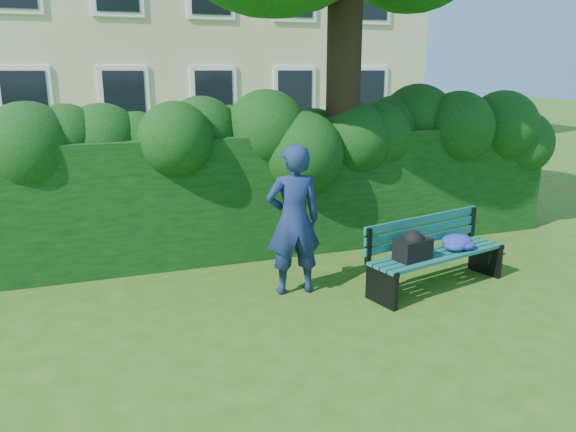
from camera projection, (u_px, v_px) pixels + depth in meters
name	position (u px, v px, depth m)	size (l,w,h in m)	color
ground	(305.00, 306.00, 6.63)	(80.00, 80.00, 0.00)	#2B5A11
hedge	(252.00, 194.00, 8.41)	(10.00, 1.00, 1.80)	black
park_bench	(435.00, 249.00, 7.08)	(2.06, 1.00, 0.89)	#0E4945
man_reading	(294.00, 220.00, 6.82)	(0.68, 0.45, 1.86)	#16244F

